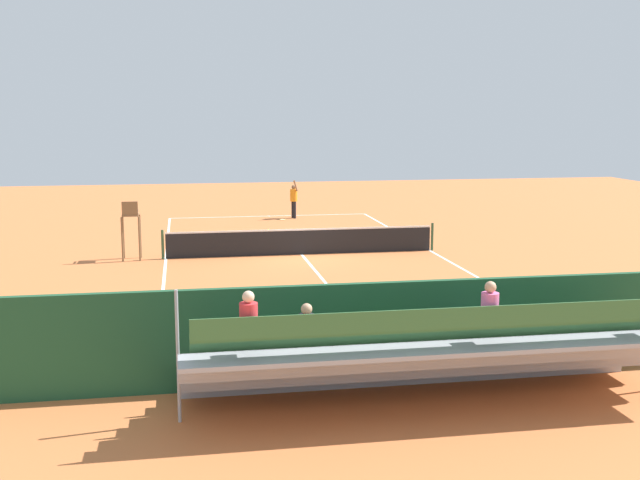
# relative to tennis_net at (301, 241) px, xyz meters

# --- Properties ---
(ground_plane) EXTENTS (60.00, 60.00, 0.00)m
(ground_plane) POSITION_rel_tennis_net_xyz_m (0.00, 0.00, -0.50)
(ground_plane) COLOR #C66B38
(court_line_markings) EXTENTS (10.10, 22.20, 0.01)m
(court_line_markings) POSITION_rel_tennis_net_xyz_m (0.00, -0.04, -0.50)
(court_line_markings) COLOR white
(court_line_markings) RESTS_ON ground
(tennis_net) EXTENTS (10.30, 0.10, 1.07)m
(tennis_net) POSITION_rel_tennis_net_xyz_m (0.00, 0.00, 0.00)
(tennis_net) COLOR black
(tennis_net) RESTS_ON ground
(backdrop_wall) EXTENTS (18.00, 0.16, 2.00)m
(backdrop_wall) POSITION_rel_tennis_net_xyz_m (0.00, 14.00, 0.50)
(backdrop_wall) COLOR #1E4C2D
(backdrop_wall) RESTS_ON ground
(bleacher_stand) EXTENTS (9.06, 2.40, 2.48)m
(bleacher_stand) POSITION_rel_tennis_net_xyz_m (0.06, 15.37, 0.44)
(bleacher_stand) COLOR #9EA0A5
(bleacher_stand) RESTS_ON ground
(umpire_chair) EXTENTS (0.67, 0.67, 2.14)m
(umpire_chair) POSITION_rel_tennis_net_xyz_m (6.20, -0.01, 0.81)
(umpire_chair) COLOR brown
(umpire_chair) RESTS_ON ground
(courtside_bench) EXTENTS (1.80, 0.40, 0.93)m
(courtside_bench) POSITION_rel_tennis_net_xyz_m (-2.58, 13.27, 0.06)
(courtside_bench) COLOR #33383D
(courtside_bench) RESTS_ON ground
(equipment_bag) EXTENTS (0.90, 0.36, 0.36)m
(equipment_bag) POSITION_rel_tennis_net_xyz_m (-0.71, 13.40, -0.32)
(equipment_bag) COLOR #B22D2D
(equipment_bag) RESTS_ON ground
(tennis_player) EXTENTS (0.45, 0.56, 1.93)m
(tennis_player) POSITION_rel_tennis_net_xyz_m (-1.14, -10.02, 0.51)
(tennis_player) COLOR black
(tennis_player) RESTS_ON ground
(tennis_racket) EXTENTS (0.56, 0.46, 0.03)m
(tennis_racket) POSITION_rel_tennis_net_xyz_m (-0.48, -9.50, -0.49)
(tennis_racket) COLOR black
(tennis_racket) RESTS_ON ground
(tennis_ball_near) EXTENTS (0.07, 0.07, 0.07)m
(tennis_ball_near) POSITION_rel_tennis_net_xyz_m (0.57, -6.15, -0.47)
(tennis_ball_near) COLOR #CCDB33
(tennis_ball_near) RESTS_ON ground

